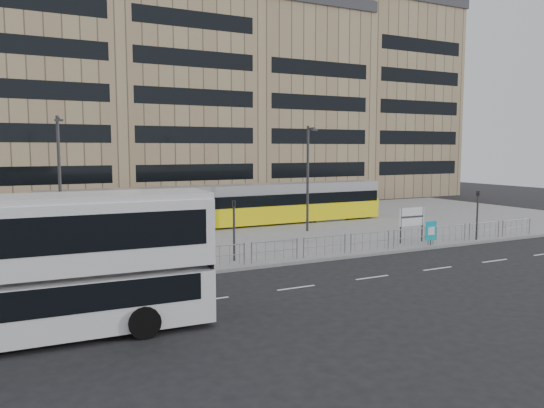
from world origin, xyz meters
name	(u,v)px	position (x,y,z in m)	size (l,w,h in m)	color
ground	(292,265)	(0.00, 0.00, 0.00)	(120.00, 120.00, 0.00)	black
plaza	(209,231)	(0.00, 12.00, 0.07)	(64.00, 24.00, 0.15)	slate
kerb	(291,263)	(0.00, 0.05, 0.07)	(64.00, 0.25, 0.17)	gray
building_row	(149,83)	(1.55, 34.27, 12.91)	(70.40, 18.40, 31.20)	brown
pedestrian_barrier	(320,241)	(2.00, 0.50, 0.98)	(32.07, 0.07, 1.10)	#919499
road_markings	(354,280)	(1.00, -4.00, 0.01)	(62.00, 0.12, 0.01)	white
double_decker_bus	(26,263)	(-12.34, -5.69, 2.41)	(11.23, 3.19, 4.46)	silver
tram	(227,206)	(1.73, 12.83, 1.69)	(26.06, 2.78, 3.07)	#FFEA0D
station_sign	(412,218)	(9.31, 1.63, 1.64)	(1.87, 0.12, 2.14)	#2D2D30
ad_panel	(431,231)	(9.72, 0.40, 0.98)	(0.76, 0.11, 1.43)	#2D2D30
pedestrian	(143,239)	(-6.33, 4.91, 1.07)	(0.67, 0.44, 1.84)	black
traffic_light_west	(234,223)	(-2.47, 1.61, 2.12)	(0.20, 0.23, 3.10)	#2D2D30
traffic_light_east	(477,209)	(13.62, 0.50, 2.12)	(0.22, 0.24, 3.10)	#2D2D30
lamp_post_west	(60,176)	(-9.97, 9.34, 4.31)	(0.45, 1.04, 7.59)	#2D2D30
lamp_post_east	(308,174)	(5.99, 8.43, 4.16)	(0.45, 1.04, 7.30)	#2D2D30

